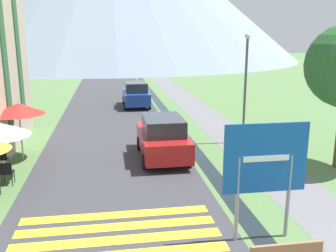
{
  "coord_description": "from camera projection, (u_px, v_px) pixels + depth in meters",
  "views": [
    {
      "loc": [
        -2.58,
        -4.61,
        5.15
      ],
      "look_at": [
        -0.26,
        10.0,
        1.54
      ],
      "focal_mm": 40.0,
      "sensor_mm": 36.0,
      "label": 1
    }
  ],
  "objects": [
    {
      "name": "road_sign",
      "position": [
        265.0,
        166.0,
        9.27
      ],
      "size": [
        2.17,
        0.11,
        3.08
      ],
      "color": "gray",
      "rests_on": "ground_plane"
    },
    {
      "name": "parked_car_near",
      "position": [
        163.0,
        137.0,
        15.9
      ],
      "size": [
        1.98,
        4.22,
        1.82
      ],
      "color": "#A31919",
      "rests_on": "ground_plane"
    },
    {
      "name": "cafe_chair_far_left",
      "position": [
        2.0,
        158.0,
        14.53
      ],
      "size": [
        0.4,
        0.4,
        0.85
      ],
      "rotation": [
        0.0,
        0.0,
        0.1
      ],
      "color": "black",
      "rests_on": "ground_plane"
    },
    {
      "name": "road",
      "position": [
        110.0,
        92.0,
        34.44
      ],
      "size": [
        6.4,
        60.0,
        0.01
      ],
      "color": "#38383D",
      "rests_on": "ground_plane"
    },
    {
      "name": "ground_plane",
      "position": [
        149.0,
        113.0,
        25.22
      ],
      "size": [
        160.0,
        160.0,
        0.0
      ],
      "primitive_type": "plane",
      "color": "#517542"
    },
    {
      "name": "crosswalk_marking",
      "position": [
        117.0,
        233.0,
        9.97
      ],
      "size": [
        5.44,
        2.54,
        0.01
      ],
      "color": "yellow",
      "rests_on": "ground_plane"
    },
    {
      "name": "drainage_channel",
      "position": [
        150.0,
        91.0,
        35.0
      ],
      "size": [
        0.6,
        60.0,
        0.0
      ],
      "color": "black",
      "rests_on": "ground_plane"
    },
    {
      "name": "footpath",
      "position": [
        175.0,
        91.0,
        35.37
      ],
      "size": [
        2.2,
        60.0,
        0.01
      ],
      "color": "slate",
      "rests_on": "ground_plane"
    },
    {
      "name": "parked_car_far",
      "position": [
        136.0,
        95.0,
        27.38
      ],
      "size": [
        1.89,
        3.88,
        1.82
      ],
      "color": "navy",
      "rests_on": "ground_plane"
    },
    {
      "name": "cafe_chair_middle",
      "position": [
        7.0,
        171.0,
        13.05
      ],
      "size": [
        0.4,
        0.4,
        0.85
      ],
      "rotation": [
        0.0,
        0.0,
        -0.49
      ],
      "color": "black",
      "rests_on": "ground_plane"
    },
    {
      "name": "cafe_umbrella_rear_red",
      "position": [
        19.0,
        109.0,
        15.46
      ],
      "size": [
        2.13,
        2.13,
        2.42
      ],
      "color": "#B7B2A8",
      "rests_on": "ground_plane"
    },
    {
      "name": "streetlamp",
      "position": [
        246.0,
        79.0,
        17.69
      ],
      "size": [
        0.28,
        0.28,
        5.25
      ],
      "color": "#515156",
      "rests_on": "ground_plane"
    }
  ]
}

